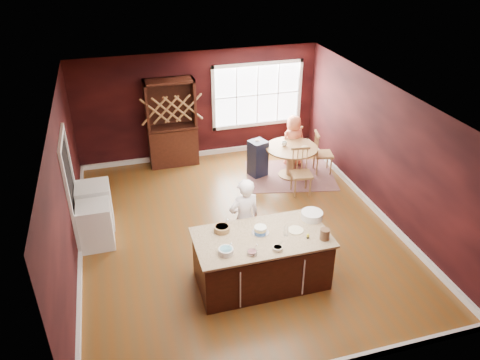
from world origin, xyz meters
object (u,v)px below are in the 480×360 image
baker (244,219)px  washer (96,225)px  toddler (256,142)px  kitchen_island (261,260)px  layer_cake (260,230)px  high_chair (258,158)px  chair_north (291,142)px  dryer (95,206)px  seated_woman (293,141)px  chair_south (302,172)px  hutch (172,123)px  dining_table (291,155)px  chair_east (323,152)px

baker → washer: baker is taller
toddler → kitchen_island: bearing=-106.4°
layer_cake → high_chair: bearing=72.7°
chair_north → toddler: 1.22m
toddler → baker: bearing=-111.5°
high_chair → dryer: bearing=177.7°
seated_woman → toddler: (-1.00, -0.18, 0.17)m
kitchen_island → chair_south: chair_south is taller
layer_cake → hutch: bearing=98.9°
high_chair → toddler: bearing=74.9°
chair_north → toddler: size_ratio=3.63×
chair_south → dryer: chair_south is taller
dining_table → chair_south: size_ratio=1.14×
kitchen_island → high_chair: size_ratio=2.39×
hutch → dryer: (-1.90, -2.30, -0.62)m
seated_woman → washer: 5.16m
chair_east → dryer: 5.34m
kitchen_island → chair_south: bearing=55.1°
kitchen_island → chair_north: bearing=62.5°
layer_cake → dryer: (-2.63, 2.34, -0.52)m
kitchen_island → high_chair: 3.76m
chair_south → washer: size_ratio=1.22×
chair_east → hutch: hutch is taller
dining_table → baker: size_ratio=0.76×
chair_east → chair_north: chair_east is taller
dining_table → chair_south: (-0.09, -0.83, -0.00)m
chair_south → washer: bearing=-163.3°
seated_woman → washer: (-4.72, -2.07, -0.21)m
dining_table → chair_east: chair_east is taller
kitchen_island → hutch: (-0.73, 4.74, 0.64)m
dining_table → chair_south: chair_south is taller
chair_north → dryer: 5.09m
chair_south → chair_east: bearing=49.4°
layer_cake → hutch: 4.70m
seated_woman → baker: bearing=48.0°
chair_north → toddler: chair_north is taller
baker → high_chair: bearing=-120.6°
baker → hutch: (-0.64, 4.01, 0.28)m
chair_south → toddler: bearing=126.8°
chair_east → washer: size_ratio=1.21×
seated_woman → layer_cake: bearing=53.7°
chair_north → seated_woman: 0.33m
kitchen_island → washer: kitchen_island is taller
kitchen_island → seated_woman: 4.41m
chair_north → chair_south: bearing=59.4°
layer_cake → hutch: size_ratio=0.13×
chair_east → hutch: 3.70m
high_chair → dryer: 3.90m
chair_south → chair_north: chair_south is taller
seated_woman → dryer: size_ratio=1.39×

